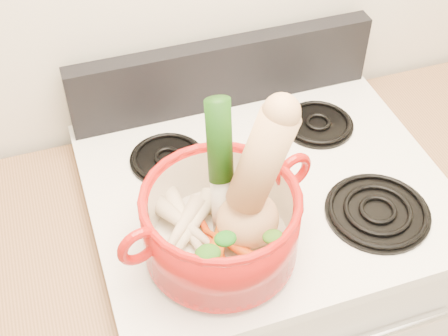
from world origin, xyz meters
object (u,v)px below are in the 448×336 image
object	(u,v)px
squash	(249,183)
leek	(222,169)
stove_body	(258,304)
dutch_oven	(221,224)

from	to	relation	value
squash	leek	size ratio (longest dim) A/B	0.99
stove_body	dutch_oven	bearing A→B (deg)	-135.83
dutch_oven	leek	world-z (taller)	leek
squash	leek	xyz separation A→B (m)	(-0.03, 0.05, 0.00)
stove_body	leek	world-z (taller)	leek
stove_body	leek	size ratio (longest dim) A/B	2.99
dutch_oven	squash	xyz separation A→B (m)	(0.05, -0.01, 0.11)
dutch_oven	leek	size ratio (longest dim) A/B	0.97
stove_body	leek	distance (m)	0.72
stove_body	dutch_oven	size ratio (longest dim) A/B	3.07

